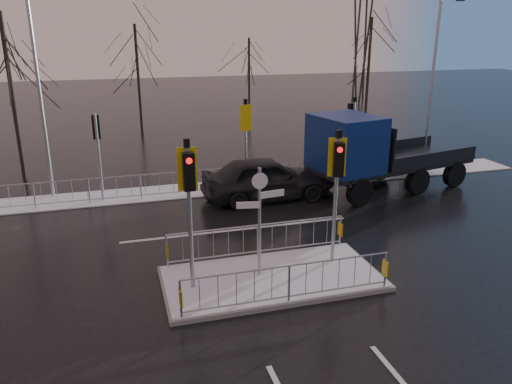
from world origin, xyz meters
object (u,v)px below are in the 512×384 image
object	(u,v)px
car_far_lane	(266,178)
flatbed_truck	(365,152)
street_lamp_right	(434,80)
traffic_island	(271,268)
street_lamp_left	(41,87)

from	to	relation	value
car_far_lane	flatbed_truck	bearing A→B (deg)	-96.96
car_far_lane	street_lamp_right	xyz separation A→B (m)	(8.67, 1.84, 3.51)
flatbed_truck	traffic_island	bearing A→B (deg)	-134.31
flatbed_truck	street_lamp_left	xyz separation A→B (m)	(-12.48, 3.28, 2.69)
flatbed_truck	car_far_lane	bearing A→B (deg)	174.03
traffic_island	street_lamp_left	size ratio (longest dim) A/B	0.73
street_lamp_left	flatbed_truck	bearing A→B (deg)	-14.71
flatbed_truck	street_lamp_right	bearing A→B (deg)	26.75
traffic_island	street_lamp_right	size ratio (longest dim) A/B	0.75
car_far_lane	street_lamp_left	size ratio (longest dim) A/B	0.63
traffic_island	street_lamp_left	world-z (taller)	street_lamp_left
car_far_lane	street_lamp_left	distance (m)	9.51
street_lamp_left	car_far_lane	bearing A→B (deg)	-18.85
car_far_lane	flatbed_truck	xyz separation A→B (m)	(4.15, -0.43, 0.91)
flatbed_truck	street_lamp_left	size ratio (longest dim) A/B	0.94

